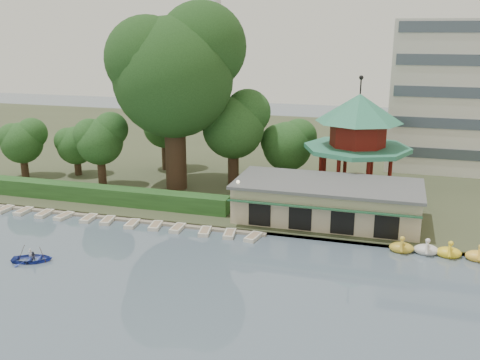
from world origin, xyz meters
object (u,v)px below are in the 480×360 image
at_px(pavilion, 358,134).
at_px(big_tree, 175,68).
at_px(dock, 110,216).
at_px(rowboat_with_passengers, 32,256).
at_px(boathouse, 327,201).

height_order(pavilion, big_tree, big_tree).
xyz_separation_m(dock, rowboat_with_passengers, (-0.79, -11.74, 0.37)).
relative_size(boathouse, rowboat_with_passengers, 3.30).
bearing_deg(pavilion, big_tree, -169.72).
distance_m(boathouse, pavilion, 11.43).
height_order(dock, big_tree, big_tree).
bearing_deg(rowboat_with_passengers, big_tree, 80.08).
distance_m(dock, pavilion, 29.14).
distance_m(pavilion, big_tree, 22.39).
relative_size(dock, big_tree, 1.55).
xyz_separation_m(dock, boathouse, (22.00, 4.77, 2.25)).
distance_m(dock, boathouse, 22.62).
relative_size(pavilion, rowboat_with_passengers, 2.40).
bearing_deg(pavilion, boathouse, -101.28).
bearing_deg(big_tree, pavilion, 10.28).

